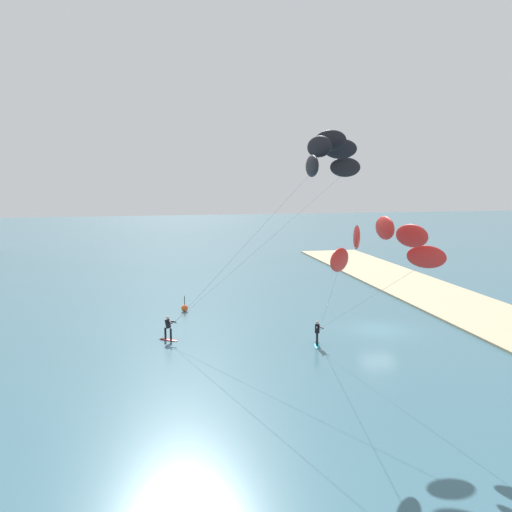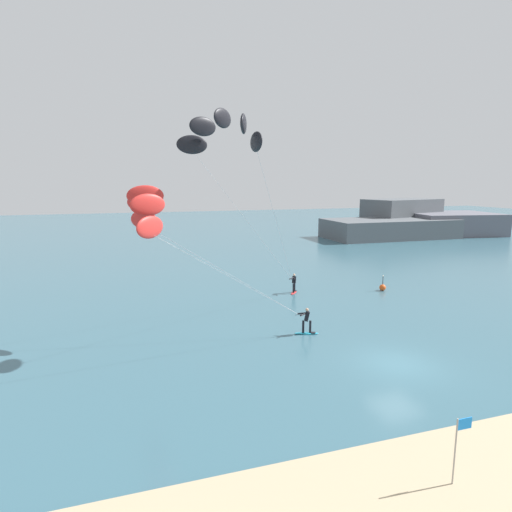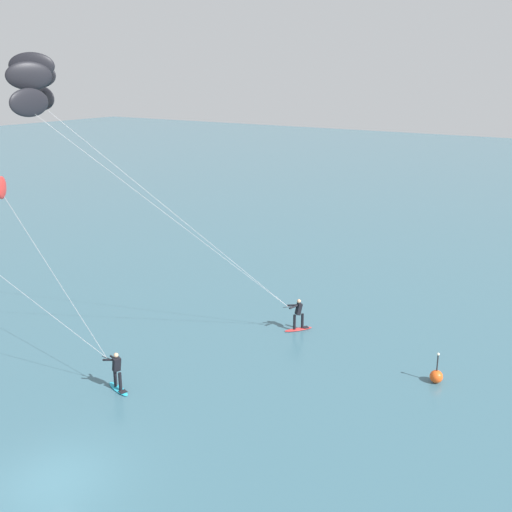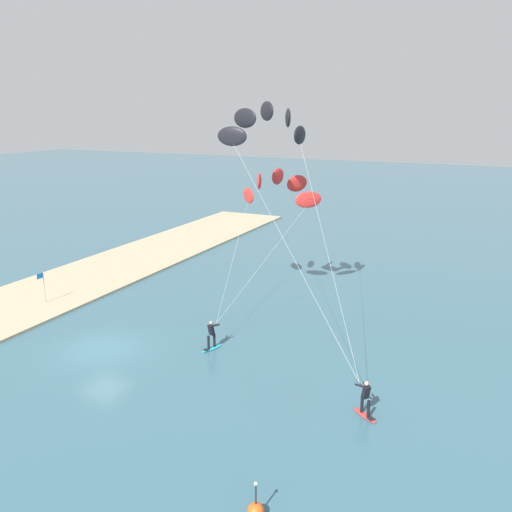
% 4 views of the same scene
% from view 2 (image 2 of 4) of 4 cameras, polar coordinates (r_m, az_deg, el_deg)
% --- Properties ---
extents(ground_plane, '(240.00, 240.00, 0.00)m').
position_cam_2_polar(ground_plane, '(24.35, 18.21, -13.43)').
color(ground_plane, '#386070').
extents(kitesurfer_nearshore, '(11.19, 5.97, 9.24)m').
position_cam_2_polar(kitesurfer_nearshore, '(23.53, -13.50, 5.32)').
color(kitesurfer_nearshore, '#23ADD1').
rests_on(kitesurfer_nearshore, ground).
extents(kitesurfer_mid_water, '(11.18, 11.57, 13.51)m').
position_cam_2_polar(kitesurfer_mid_water, '(25.80, -3.89, 15.09)').
color(kitesurfer_mid_water, red).
rests_on(kitesurfer_mid_water, ground).
extents(marker_buoy, '(0.56, 0.56, 1.38)m').
position_cam_2_polar(marker_buoy, '(39.27, 16.44, -4.00)').
color(marker_buoy, '#EA5119').
rests_on(marker_buoy, ground).
extents(beach_flag, '(0.57, 0.05, 2.20)m').
position_cam_2_polar(beach_flag, '(15.55, 25.43, -20.92)').
color(beach_flag, gray).
rests_on(beach_flag, sand_strip).
extents(distant_headland, '(33.30, 17.25, 6.24)m').
position_cam_2_polar(distant_headland, '(82.58, 20.29, 4.21)').
color(distant_headland, slate).
rests_on(distant_headland, ground).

